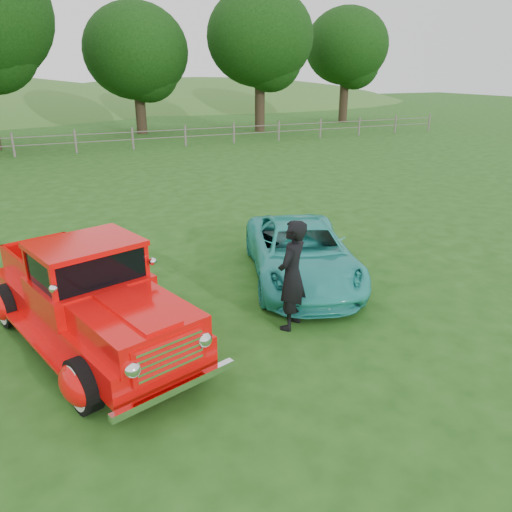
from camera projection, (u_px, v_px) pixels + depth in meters
name	position (u px, v px, depth m)	size (l,w,h in m)	color
ground	(224.00, 358.00, 7.73)	(140.00, 140.00, 0.00)	#1E4913
distant_hills	(12.00, 148.00, 58.49)	(116.00, 60.00, 18.00)	#366927
fence_line	(76.00, 141.00, 26.28)	(48.00, 0.12, 1.20)	#696159
tree_near_east	(136.00, 52.00, 32.54)	(6.80, 6.80, 8.33)	black
tree_mid_east	(260.00, 37.00, 33.58)	(7.20, 7.20, 9.44)	black
tree_far_east	(347.00, 46.00, 39.71)	(6.60, 6.60, 8.86)	black
red_pickup	(90.00, 299.00, 7.87)	(3.27, 5.28, 1.78)	black
teal_sedan	(301.00, 252.00, 10.42)	(2.01, 4.37, 1.21)	#2CB1A7
man	(292.00, 275.00, 8.35)	(0.70, 0.46, 1.92)	black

